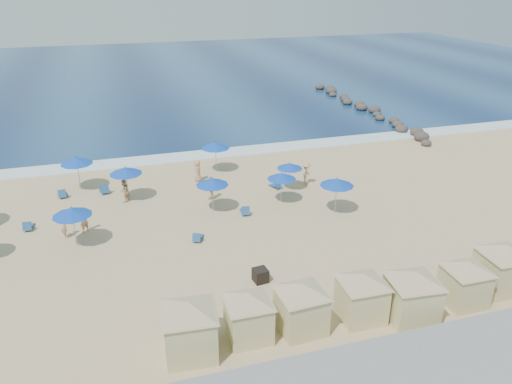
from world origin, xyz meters
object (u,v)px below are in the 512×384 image
at_px(umbrella_3, 76,161).
at_px(umbrella_4, 126,171).
at_px(umbrella_9, 337,182).
at_px(beachgoer_2, 211,188).
at_px(trash_bin, 260,275).
at_px(umbrella_2, 72,212).
at_px(cabana_0, 189,321).
at_px(umbrella_7, 215,145).
at_px(beachgoer_0, 64,226).
at_px(beachgoer_5, 84,220).
at_px(cabana_1, 248,310).
at_px(cabana_5, 466,277).
at_px(umbrella_6, 282,176).
at_px(umbrella_8, 290,166).
at_px(rock_jetty, 366,109).
at_px(cabana_4, 413,289).
at_px(beachgoer_1, 124,191).
at_px(beachgoer_3, 306,174).
at_px(cabana_3, 362,290).
at_px(umbrella_5, 212,182).
at_px(cabana_2, 302,301).
at_px(cabana_6, 503,262).
at_px(beachgoer_4, 198,171).

xyz_separation_m(umbrella_3, umbrella_4, (3.35, -3.01, -0.05)).
height_order(umbrella_9, beachgoer_2, umbrella_9).
xyz_separation_m(trash_bin, umbrella_2, (-9.43, 6.79, 1.92)).
xyz_separation_m(cabana_0, umbrella_4, (-1.51, 16.95, 0.60)).
height_order(umbrella_7, umbrella_9, umbrella_7).
bearing_deg(beachgoer_0, beachgoer_5, -86.56).
xyz_separation_m(cabana_1, cabana_5, (10.87, -0.64, -0.00)).
bearing_deg(umbrella_6, umbrella_8, 56.08).
height_order(umbrella_4, beachgoer_2, umbrella_4).
height_order(rock_jetty, umbrella_2, umbrella_2).
bearing_deg(cabana_1, trash_bin, 65.69).
relative_size(cabana_4, umbrella_7, 1.73).
bearing_deg(beachgoer_1, trash_bin, 61.74).
bearing_deg(cabana_5, beachgoer_3, 96.09).
distance_m(cabana_4, umbrella_4, 21.26).
bearing_deg(rock_jetty, umbrella_3, -155.83).
distance_m(rock_jetty, cabana_3, 38.97).
bearing_deg(beachgoer_3, umbrella_3, 114.52).
relative_size(trash_bin, umbrella_9, 0.28).
bearing_deg(cabana_1, beachgoer_3, 59.62).
height_order(umbrella_2, umbrella_5, umbrella_2).
height_order(umbrella_9, beachgoer_0, umbrella_9).
distance_m(cabana_4, umbrella_5, 15.47).
bearing_deg(beachgoer_1, cabana_0, 41.01).
xyz_separation_m(trash_bin, cabana_0, (-4.50, -4.34, 1.32)).
distance_m(umbrella_4, beachgoer_5, 5.26).
relative_size(umbrella_2, umbrella_3, 0.98).
distance_m(rock_jetty, cabana_2, 40.47).
xyz_separation_m(trash_bin, umbrella_8, (5.73, 11.03, 1.55)).
relative_size(cabana_6, umbrella_9, 1.74).
bearing_deg(umbrella_7, umbrella_2, -138.58).
bearing_deg(cabana_3, rock_jetty, 61.23).
xyz_separation_m(trash_bin, cabana_6, (11.60, -4.25, 1.28)).
height_order(cabana_4, beachgoer_3, cabana_4).
bearing_deg(beachgoer_4, cabana_4, 32.42).
relative_size(cabana_2, cabana_5, 1.06).
height_order(cabana_5, umbrella_3, umbrella_3).
bearing_deg(beachgoer_3, cabana_3, -154.87).
relative_size(cabana_0, cabana_3, 1.09).
distance_m(cabana_0, beachgoer_5, 13.63).
xyz_separation_m(cabana_2, umbrella_7, (0.67, 20.46, 0.73)).
xyz_separation_m(cabana_0, cabana_5, (13.55, -0.35, -0.20)).
bearing_deg(cabana_3, umbrella_5, 107.49).
relative_size(umbrella_5, beachgoer_3, 1.40).
bearing_deg(trash_bin, cabana_4, -47.58).
distance_m(cabana_4, cabana_5, 3.23).
bearing_deg(cabana_4, cabana_1, 172.75).
relative_size(beachgoer_0, beachgoer_3, 0.86).
distance_m(umbrella_4, umbrella_9, 14.74).
height_order(beachgoer_0, beachgoer_5, beachgoer_5).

